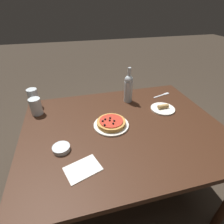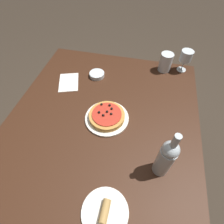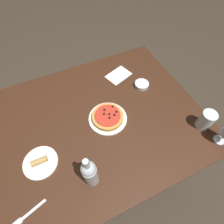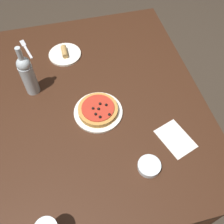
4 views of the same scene
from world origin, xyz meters
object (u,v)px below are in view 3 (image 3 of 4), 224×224
side_bowl (142,85)px  pizza (108,117)px  dining_table (96,127)px  water_cup (206,120)px  side_plate (40,162)px  fork (26,216)px  wine_bottle (90,173)px  dinner_plate (108,118)px

side_bowl → pizza: bearing=24.4°
dining_table → water_cup: bearing=152.0°
side_plate → dining_table: bearing=-161.0°
fork → side_plate: bearing=-134.1°
wine_bottle → side_plate: (0.23, -0.20, -0.12)m
wine_bottle → side_plate: 0.33m
wine_bottle → fork: size_ratio=1.67×
pizza → dining_table: bearing=-16.4°
water_cup → wine_bottle: bearing=1.1°
water_cup → side_bowl: size_ratio=1.26×
pizza → water_cup: (-0.52, 0.29, 0.04)m
dinner_plate → dining_table: bearing=-16.6°
dinner_plate → water_cup: water_cup is taller
dining_table → side_plate: bearing=19.0°
dining_table → dinner_plate: 0.12m
dinner_plate → fork: (0.57, 0.33, -0.00)m
dining_table → water_cup: (-0.60, 0.32, 0.14)m
side_plate → side_bowl: bearing=-161.9°
side_bowl → wine_bottle: bearing=39.1°
water_cup → side_bowl: bearing=-68.8°
pizza → wine_bottle: size_ratio=0.67×
wine_bottle → side_bowl: bearing=-140.9°
wine_bottle → pizza: bearing=-126.4°
dinner_plate → fork: size_ratio=1.38×
fork → pizza: bearing=-166.6°
dining_table → dinner_plate: bearing=163.4°
side_plate → pizza: bearing=-167.1°
pizza → side_plate: 0.47m
wine_bottle → side_bowl: size_ratio=2.90×
side_bowl → side_plate: 0.84m
dining_table → water_cup: 0.69m
water_cup → fork: 1.09m
wine_bottle → dining_table: bearing=-113.6°
water_cup → fork: size_ratio=0.72×
dining_table → side_plate: side_plate is taller
dinner_plate → fork: 0.66m
dining_table → fork: (0.49, 0.35, 0.08)m
pizza → side_plate: (0.46, 0.10, -0.02)m
dinner_plate → side_bowl: 0.38m
dining_table → wine_bottle: wine_bottle is taller
water_cup → side_plate: bearing=-11.0°
dining_table → side_plate: size_ratio=7.23×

